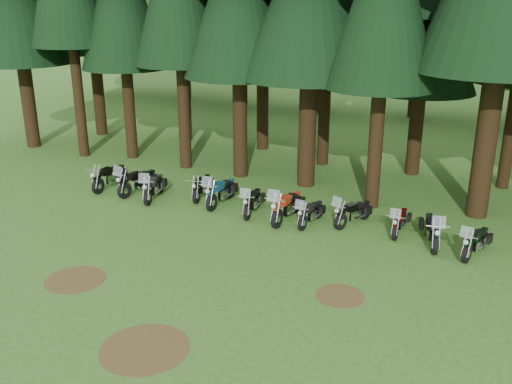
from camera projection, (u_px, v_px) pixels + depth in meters
ground at (195, 272)px, 17.63m from camera, size 120.00×120.00×0.00m
decid_0 at (121, 23)px, 46.19m from camera, size 8.00×7.78×10.00m
decid_1 at (189, 25)px, 44.16m from camera, size 7.91×7.69×9.88m
decid_2 at (247, 40)px, 41.35m from camera, size 6.72×6.53×8.40m
decid_3 at (323, 49)px, 39.47m from camera, size 6.12×5.95×7.65m
decid_4 at (419, 53)px, 37.98m from camera, size 5.93×5.76×7.41m
dirt_patch_0 at (75, 280)px, 17.15m from camera, size 1.80×1.80×0.01m
dirt_patch_1 at (340, 296)px, 16.23m from camera, size 1.40×1.40×0.01m
dirt_patch_2 at (145, 349)px, 13.82m from camera, size 2.20×2.20×0.01m
motorcycle_0 at (110, 177)px, 25.07m from camera, size 0.38×2.36×0.96m
motorcycle_1 at (138, 182)px, 24.42m from camera, size 0.60×2.39×1.50m
motorcycle_2 at (154, 188)px, 23.75m from camera, size 0.96×2.29×1.46m
motorcycle_3 at (202, 187)px, 23.95m from camera, size 0.63×2.13×0.88m
motorcycle_4 at (221, 192)px, 23.12m from camera, size 0.45×2.42×1.52m
motorcycle_5 at (252, 202)px, 22.19m from camera, size 0.66×2.17×1.37m
motorcycle_6 at (287, 207)px, 21.48m from camera, size 0.47×2.51×1.58m
motorcycle_7 at (311, 214)px, 21.15m from camera, size 0.45×2.00×1.25m
motorcycle_8 at (353, 213)px, 21.12m from camera, size 1.01×2.06×1.33m
motorcycle_9 at (400, 222)px, 20.36m from camera, size 0.37×2.00×1.26m
motorcycle_10 at (432, 231)px, 19.41m from camera, size 0.93×2.30×1.46m
motorcycle_11 at (475, 243)px, 18.62m from camera, size 0.77×2.10×1.33m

